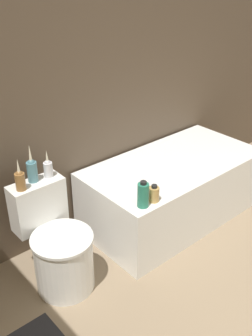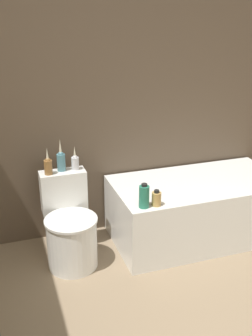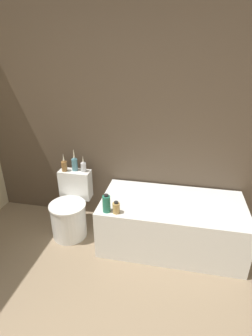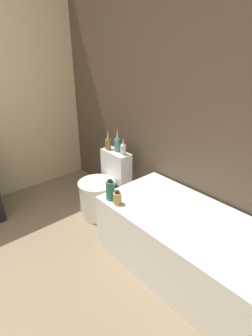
% 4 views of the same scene
% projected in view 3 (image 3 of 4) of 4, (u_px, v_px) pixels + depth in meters
% --- Properties ---
extents(wall_back_tiled, '(6.40, 0.06, 2.60)m').
position_uv_depth(wall_back_tiled, '(112.00, 118.00, 3.00)').
color(wall_back_tiled, brown).
rests_on(wall_back_tiled, ground_plane).
extents(bathtub, '(1.52, 0.78, 0.54)m').
position_uv_depth(bathtub, '(171.00, 223.00, 2.89)').
color(bathtub, white).
rests_on(bathtub, ground).
extents(toilet, '(0.42, 0.57, 0.71)m').
position_uv_depth(toilet, '(71.00, 211.00, 3.07)').
color(toilet, white).
rests_on(toilet, ground).
extents(vase_gold, '(0.07, 0.07, 0.22)m').
position_uv_depth(vase_gold, '(64.00, 165.00, 3.06)').
color(vase_gold, olive).
rests_on(vase_gold, toilet).
extents(vase_silver, '(0.07, 0.07, 0.27)m').
position_uv_depth(vase_silver, '(75.00, 163.00, 3.07)').
color(vase_silver, teal).
rests_on(vase_silver, toilet).
extents(vase_bronze, '(0.06, 0.06, 0.20)m').
position_uv_depth(vase_bronze, '(83.00, 166.00, 3.05)').
color(vase_bronze, silver).
rests_on(vase_bronze, toilet).
extents(shampoo_bottle_tall, '(0.08, 0.08, 0.19)m').
position_uv_depth(shampoo_bottle_tall, '(106.00, 204.00, 2.59)').
color(shampoo_bottle_tall, '#267259').
rests_on(shampoo_bottle_tall, bathtub).
extents(shampoo_bottle_short, '(0.07, 0.07, 0.13)m').
position_uv_depth(shampoo_bottle_short, '(116.00, 208.00, 2.58)').
color(shampoo_bottle_short, tan).
rests_on(shampoo_bottle_short, bathtub).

